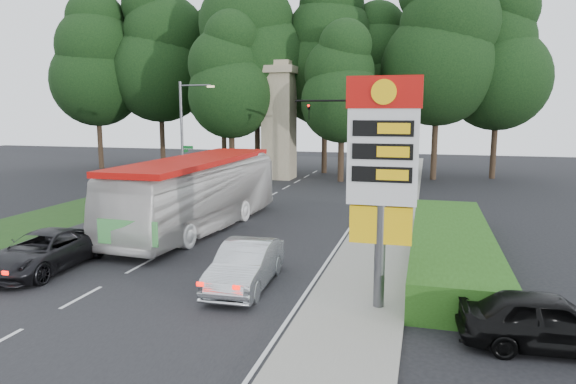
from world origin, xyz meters
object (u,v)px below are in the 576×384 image
(suv_charcoal, at_px, (43,251))
(parked_car_black, at_px, (549,321))
(transit_bus, at_px, (198,194))
(sedan_silver, at_px, (246,265))
(gas_station_pylon, at_px, (382,162))
(streetlight_signs, at_px, (184,130))
(traffic_signal_mast, at_px, (359,128))
(monument, at_px, (279,120))

(suv_charcoal, relative_size, parked_car_black, 1.21)
(transit_bus, relative_size, sedan_silver, 2.78)
(gas_station_pylon, distance_m, parked_car_black, 5.88)
(streetlight_signs, xyz_separation_m, parked_car_black, (20.49, -21.51, -3.71))
(sedan_silver, relative_size, suv_charcoal, 0.89)
(streetlight_signs, height_order, suv_charcoal, streetlight_signs)
(streetlight_signs, bearing_deg, transit_bus, -60.98)
(traffic_signal_mast, relative_size, sedan_silver, 1.55)
(traffic_signal_mast, xyz_separation_m, transit_bus, (-6.16, -13.72, -2.88))
(streetlight_signs, relative_size, monument, 0.80)
(transit_bus, bearing_deg, sedan_silver, -51.09)
(traffic_signal_mast, bearing_deg, streetlight_signs, -171.08)
(transit_bus, relative_size, suv_charcoal, 2.47)
(streetlight_signs, height_order, transit_bus, streetlight_signs)
(monument, relative_size, sedan_silver, 2.17)
(monument, height_order, suv_charcoal, monument)
(streetlight_signs, relative_size, sedan_silver, 1.72)
(parked_car_black, bearing_deg, sedan_silver, 71.12)
(streetlight_signs, distance_m, sedan_silver, 22.73)
(monument, bearing_deg, sedan_silver, -76.15)
(transit_bus, xyz_separation_m, sedan_silver, (5.17, -7.42, -1.03))
(streetlight_signs, relative_size, parked_car_black, 1.86)
(parked_car_black, bearing_deg, streetlight_signs, 39.70)
(streetlight_signs, xyz_separation_m, monument, (4.99, 7.99, 0.67))
(monument, xyz_separation_m, parked_car_black, (15.50, -29.50, -4.37))
(transit_bus, distance_m, sedan_silver, 9.10)
(suv_charcoal, bearing_deg, traffic_signal_mast, 65.51)
(sedan_silver, height_order, suv_charcoal, sedan_silver)
(gas_station_pylon, bearing_deg, transit_bus, 139.45)
(streetlight_signs, relative_size, suv_charcoal, 1.53)
(monument, relative_size, suv_charcoal, 1.93)
(monument, bearing_deg, transit_bus, -85.59)
(monument, relative_size, parked_car_black, 2.33)
(traffic_signal_mast, relative_size, transit_bus, 0.56)
(gas_station_pylon, distance_m, sedan_silver, 5.88)
(transit_bus, height_order, sedan_silver, transit_bus)
(sedan_silver, height_order, parked_car_black, sedan_silver)
(parked_car_black, bearing_deg, traffic_signal_mast, 14.49)
(monument, height_order, sedan_silver, monument)
(monument, xyz_separation_m, sedan_silver, (6.69, -27.14, -4.34))
(traffic_signal_mast, distance_m, transit_bus, 15.31)
(monument, relative_size, transit_bus, 0.78)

